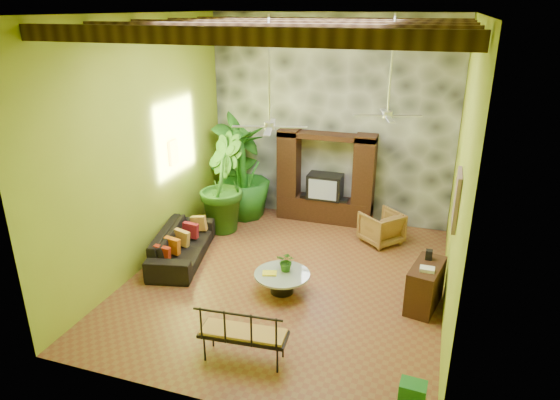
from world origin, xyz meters
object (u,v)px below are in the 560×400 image
(side_console, at_px, (425,286))
(tall_plant_b, at_px, (221,183))
(tall_plant_a, at_px, (239,162))
(green_bin, at_px, (413,393))
(entertainment_center, at_px, (325,184))
(sofa, at_px, (182,244))
(wicker_armchair, at_px, (381,227))
(iron_bench, at_px, (241,332))
(coffee_table, at_px, (282,280))
(tall_plant_c, at_px, (244,173))
(ceiling_fan_front, at_px, (269,114))
(ceiling_fan_back, at_px, (388,104))

(side_console, bearing_deg, tall_plant_b, 169.36)
(tall_plant_a, height_order, side_console, tall_plant_a)
(green_bin, bearing_deg, entertainment_center, 114.73)
(entertainment_center, xyz_separation_m, sofa, (-2.40, -3.01, -0.62))
(entertainment_center, distance_m, wicker_armchair, 1.86)
(iron_bench, distance_m, side_console, 3.55)
(coffee_table, relative_size, iron_bench, 0.76)
(tall_plant_c, height_order, green_bin, tall_plant_c)
(wicker_armchair, relative_size, tall_plant_b, 0.35)
(tall_plant_b, distance_m, side_console, 5.34)
(ceiling_fan_front, relative_size, tall_plant_b, 0.79)
(iron_bench, bearing_deg, side_console, 39.47)
(sofa, xyz_separation_m, coffee_table, (2.46, -0.60, -0.09))
(tall_plant_a, xyz_separation_m, tall_plant_c, (0.29, -0.39, -0.13))
(tall_plant_b, distance_m, coffee_table, 3.41)
(tall_plant_b, bearing_deg, tall_plant_c, 76.44)
(entertainment_center, height_order, tall_plant_b, tall_plant_b)
(tall_plant_c, distance_m, side_console, 5.54)
(wicker_armchair, relative_size, tall_plant_c, 0.35)
(wicker_armchair, xyz_separation_m, coffee_table, (-1.49, -2.77, -0.12))
(coffee_table, xyz_separation_m, side_console, (2.60, 0.37, 0.16))
(tall_plant_b, height_order, tall_plant_c, tall_plant_c)
(entertainment_center, relative_size, wicker_armchair, 2.92)
(sofa, bearing_deg, wicker_armchair, -74.17)
(wicker_armchair, distance_m, side_console, 2.64)
(entertainment_center, relative_size, tall_plant_b, 1.03)
(ceiling_fan_front, distance_m, ceiling_fan_back, 2.41)
(tall_plant_a, height_order, coffee_table, tall_plant_a)
(entertainment_center, distance_m, coffee_table, 3.68)
(iron_bench, bearing_deg, green_bin, -5.47)
(tall_plant_a, relative_size, tall_plant_c, 1.11)
(tall_plant_a, bearing_deg, coffee_table, -56.73)
(tall_plant_b, distance_m, tall_plant_c, 0.92)
(coffee_table, bearing_deg, tall_plant_a, 123.27)
(sofa, xyz_separation_m, tall_plant_b, (0.16, 1.74, 0.83))
(tall_plant_a, relative_size, coffee_table, 2.48)
(green_bin, bearing_deg, ceiling_fan_back, 105.38)
(wicker_armchair, bearing_deg, tall_plant_b, -42.91)
(wicker_armchair, distance_m, iron_bench, 5.09)
(ceiling_fan_front, relative_size, side_console, 1.79)
(wicker_armchair, xyz_separation_m, tall_plant_c, (-3.58, 0.47, 0.81))
(ceiling_fan_front, relative_size, wicker_armchair, 2.26)
(coffee_table, bearing_deg, sofa, 166.23)
(sofa, bearing_deg, tall_plant_c, -20.95)
(coffee_table, bearing_deg, entertainment_center, 90.86)
(ceiling_fan_back, relative_size, iron_bench, 1.34)
(ceiling_fan_front, relative_size, tall_plant_c, 0.79)
(ceiling_fan_back, height_order, wicker_armchair, ceiling_fan_back)
(ceiling_fan_front, height_order, side_console, ceiling_fan_front)
(side_console, bearing_deg, ceiling_fan_back, 140.10)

